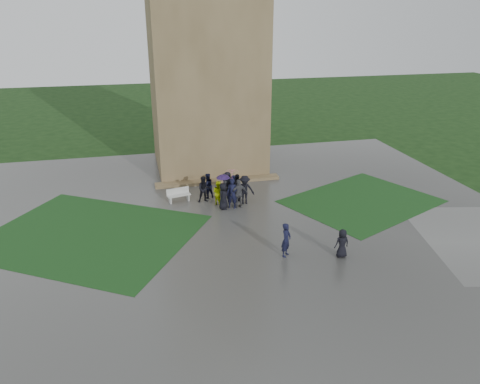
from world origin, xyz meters
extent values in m
plane|color=black|center=(0.00, 0.00, 0.00)|extent=(120.00, 120.00, 0.00)
cube|color=#383735|center=(0.00, 2.00, 0.01)|extent=(34.00, 34.00, 0.02)
cube|color=#123414|center=(-8.50, 4.00, 0.03)|extent=(14.10, 13.46, 0.01)
cube|color=#123414|center=(8.50, 5.00, 0.03)|extent=(11.12, 10.15, 0.01)
cube|color=brown|center=(0.00, 15.00, 9.00)|extent=(8.00, 8.00, 18.00)
cube|color=brown|center=(0.00, 10.60, 0.13)|extent=(9.00, 0.80, 0.22)
cube|color=#BBBBB6|center=(-3.13, 7.67, 0.46)|extent=(1.58, 0.77, 0.06)
cube|color=#BBBBB6|center=(-3.72, 7.54, 0.23)|extent=(0.17, 0.41, 0.42)
cube|color=#BBBBB6|center=(-2.53, 7.80, 0.23)|extent=(0.17, 0.41, 0.42)
cube|color=#BBBBB6|center=(-3.17, 7.89, 0.70)|extent=(1.49, 0.37, 0.40)
imported|color=black|center=(0.60, 7.03, 0.92)|extent=(0.98, 1.21, 1.81)
imported|color=black|center=(0.53, 7.71, 0.77)|extent=(0.88, 0.77, 1.50)
imported|color=black|center=(0.19, 8.02, 0.85)|extent=(0.83, 0.96, 1.66)
imported|color=#404146|center=(0.03, 8.02, 0.82)|extent=(0.96, 1.57, 1.60)
imported|color=black|center=(-1.20, 7.93, 0.86)|extent=(0.94, 0.74, 1.69)
imported|color=black|center=(-1.52, 7.27, 0.88)|extent=(0.84, 0.49, 1.73)
imported|color=#C6DE0D|center=(-0.72, 6.66, 0.81)|extent=(0.81, 0.88, 1.58)
imported|color=black|center=(-0.53, 5.88, 0.87)|extent=(0.77, 0.96, 1.71)
imported|color=black|center=(0.04, 5.90, 0.99)|extent=(0.84, 0.72, 1.95)
imported|color=#404146|center=(0.46, 5.86, 0.96)|extent=(1.16, 0.74, 1.87)
imported|color=black|center=(0.96, 6.38, 0.97)|extent=(1.31, 0.82, 1.90)
imported|color=pink|center=(0.04, 5.90, 2.13)|extent=(0.95, 0.95, 0.87)
imported|color=#4D2F81|center=(-0.53, 5.88, 1.95)|extent=(0.83, 0.83, 0.73)
imported|color=black|center=(1.40, -0.70, 0.92)|extent=(0.76, 0.77, 1.79)
imported|color=black|center=(4.10, -1.44, 0.77)|extent=(0.75, 0.53, 1.51)
camera|label=1|loc=(-5.63, -20.62, 11.83)|focal=35.00mm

